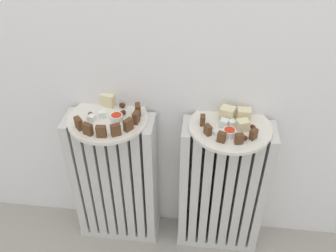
{
  "coord_description": "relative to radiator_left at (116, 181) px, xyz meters",
  "views": [
    {
      "loc": [
        0.11,
        -0.69,
        1.33
      ],
      "look_at": [
        0.0,
        0.28,
        0.58
      ],
      "focal_mm": 38.55,
      "sensor_mm": 36.0,
      "label": 1
    }
  ],
  "objects": [
    {
      "name": "dark_cake_slice_left_1",
      "position": [
        -0.04,
        -0.1,
        0.33
      ],
      "size": [
        0.04,
        0.03,
        0.04
      ],
      "primitive_type": "cube",
      "rotation": [
        0.0,
        0.0,
        -0.38
      ],
      "color": "#56351E",
      "rests_on": "plate_left"
    },
    {
      "name": "medjool_date_left_1",
      "position": [
        0.05,
        0.02,
        0.32
      ],
      "size": [
        0.03,
        0.03,
        0.02
      ],
      "primitive_type": "ellipsoid",
      "rotation": [
        0.0,
        0.0,
        1.15
      ],
      "color": "#3D1E0F",
      "rests_on": "plate_left"
    },
    {
      "name": "radiator_right",
      "position": [
        0.41,
        0.0,
        0.0
      ],
      "size": [
        0.33,
        0.13,
        0.59
      ],
      "color": "silver",
      "rests_on": "ground_plane"
    },
    {
      "name": "dark_cake_slice_right_0",
      "position": [
        0.32,
        -0.0,
        0.33
      ],
      "size": [
        0.02,
        0.03,
        0.04
      ],
      "primitive_type": "cube",
      "rotation": [
        0.0,
        0.0,
        -1.53
      ],
      "color": "#56351E",
      "rests_on": "plate_right"
    },
    {
      "name": "turkish_delight_left_1",
      "position": [
        -0.02,
        -0.0,
        0.32
      ],
      "size": [
        0.03,
        0.03,
        0.02
      ],
      "primitive_type": "cube",
      "rotation": [
        0.0,
        0.0,
        0.38
      ],
      "color": "white",
      "rests_on": "plate_left"
    },
    {
      "name": "dark_cake_slice_left_5",
      "position": [
        0.1,
        -0.02,
        0.33
      ],
      "size": [
        0.02,
        0.03,
        0.04
      ],
      "primitive_type": "cube",
      "rotation": [
        0.0,
        0.0,
        1.4
      ],
      "color": "#56351E",
      "rests_on": "plate_left"
    },
    {
      "name": "medjool_date_right_0",
      "position": [
        0.46,
        -0.07,
        0.32
      ],
      "size": [
        0.03,
        0.02,
        0.01
      ],
      "primitive_type": "ellipsoid",
      "rotation": [
        0.0,
        0.0,
        2.78
      ],
      "color": "#3D1E0F",
      "rests_on": "plate_right"
    },
    {
      "name": "medjool_date_right_1",
      "position": [
        0.49,
        -0.01,
        0.32
      ],
      "size": [
        0.03,
        0.03,
        0.01
      ],
      "primitive_type": "ellipsoid",
      "rotation": [
        0.0,
        0.0,
        1.98
      ],
      "color": "#3D1E0F",
      "rests_on": "plate_right"
    },
    {
      "name": "dark_cake_slice_left_6",
      "position": [
        0.1,
        0.03,
        0.33
      ],
      "size": [
        0.02,
        0.03,
        0.04
      ],
      "primitive_type": "cube",
      "rotation": [
        0.0,
        0.0,
        1.84
      ],
      "color": "#56351E",
      "rests_on": "plate_left"
    },
    {
      "name": "turkish_delight_right_0",
      "position": [
        0.39,
        -0.01,
        0.32
      ],
      "size": [
        0.03,
        0.03,
        0.03
      ],
      "primitive_type": "cube",
      "rotation": [
        0.0,
        0.0,
        1.35
      ],
      "color": "white",
      "rests_on": "plate_right"
    },
    {
      "name": "marble_cake_slice_left_0",
      "position": [
        -0.01,
        0.07,
        0.33
      ],
      "size": [
        0.05,
        0.04,
        0.05
      ],
      "primitive_type": "cube",
      "rotation": [
        0.0,
        0.0,
        -0.32
      ],
      "color": "beige",
      "rests_on": "plate_left"
    },
    {
      "name": "turkish_delight_right_1",
      "position": [
        0.42,
        -0.0,
        0.32
      ],
      "size": [
        0.03,
        0.03,
        0.02
      ],
      "primitive_type": "cube",
      "rotation": [
        0.0,
        0.0,
        0.6
      ],
      "color": "white",
      "rests_on": "plate_right"
    },
    {
      "name": "dark_cake_slice_right_3",
      "position": [
        0.44,
        -0.09,
        0.33
      ],
      "size": [
        0.03,
        0.02,
        0.04
      ],
      "primitive_type": "cube",
      "rotation": [
        0.0,
        0.0,
        0.26
      ],
      "color": "#56351E",
      "rests_on": "plate_right"
    },
    {
      "name": "dark_cake_slice_left_3",
      "position": [
        0.05,
        -0.09,
        0.33
      ],
      "size": [
        0.04,
        0.03,
        0.04
      ],
      "primitive_type": "cube",
      "rotation": [
        0.0,
        0.0,
        0.51
      ],
      "color": "#56351E",
      "rests_on": "plate_left"
    },
    {
      "name": "medjool_date_left_2",
      "position": [
        0.04,
        0.07,
        0.32
      ],
      "size": [
        0.03,
        0.03,
        0.01
      ],
      "primitive_type": "ellipsoid",
      "rotation": [
        0.0,
        0.0,
        2.39
      ],
      "color": "#3D1E0F",
      "rests_on": "plate_left"
    },
    {
      "name": "dark_cake_slice_left_4",
      "position": [
        0.09,
        -0.06,
        0.33
      ],
      "size": [
        0.03,
        0.04,
        0.04
      ],
      "primitive_type": "cube",
      "rotation": [
        0.0,
        0.0,
        0.96
      ],
      "color": "#56351E",
      "rests_on": "plate_left"
    },
    {
      "name": "radiator_left",
      "position": [
        0.0,
        0.0,
        0.0
      ],
      "size": [
        0.33,
        0.13,
        0.59
      ],
      "color": "silver",
      "rests_on": "ground_plane"
    },
    {
      "name": "fork",
      "position": [
        0.36,
        -0.04,
        0.31
      ],
      "size": [
        0.06,
        0.08,
        0.0
      ],
      "color": "silver",
      "rests_on": "plate_right"
    },
    {
      "name": "dark_cake_slice_right_1",
      "position": [
        0.34,
        -0.05,
        0.33
      ],
      "size": [
        0.03,
        0.03,
        0.04
      ],
      "primitive_type": "cube",
      "rotation": [
        0.0,
        0.0,
        -0.93
      ],
      "color": "#56351E",
      "rests_on": "plate_right"
    },
    {
      "name": "marble_cake_slice_right_1",
      "position": [
        0.45,
        -0.02,
        0.33
      ],
      "size": [
        0.05,
        0.04,
        0.04
      ],
      "primitive_type": "cube",
      "rotation": [
        0.0,
        0.0,
        0.35
      ],
      "color": "beige",
      "rests_on": "plate_right"
    },
    {
      "name": "dark_cake_slice_right_4",
      "position": [
        0.48,
        -0.06,
        0.33
      ],
      "size": [
        0.03,
        0.03,
        0.04
      ],
      "primitive_type": "cube",
      "rotation": [
        0.0,
        0.0,
        0.85
      ],
      "color": "#56351E",
      "rests_on": "plate_right"
    },
    {
      "name": "plate_left",
      "position": [
        -0.0,
        -0.0,
        0.31
      ],
      "size": [
        0.28,
        0.28,
        0.01
      ],
      "primitive_type": "cylinder",
      "color": "silver",
      "rests_on": "radiator_left"
    },
    {
      "name": "plate_right",
      "position": [
        0.41,
        -0.0,
        0.31
      ],
      "size": [
        0.28,
        0.28,
        0.01
      ],
      "primitive_type": "cylinder",
      "color": "silver",
      "rests_on": "radiator_right"
    },
    {
      "name": "medjool_date_left_0",
      "position": [
        -0.06,
        -0.0,
        0.32
      ],
      "size": [
        0.02,
        0.03,
        0.02
      ],
      "primitive_type": "ellipsoid",
      "rotation": [
        0.0,
        0.0,
        1.78
      ],
      "color": "#3D1E0F",
      "rests_on": "plate_left"
    },
    {
      "name": "jam_bowl_left",
      "position": [
        0.04,
        -0.01,
        0.32
      ],
      "size": [
        0.04,
        0.04,
        0.02
      ],
      "color": "white",
      "rests_on": "plate_left"
    },
    {
      "name": "marble_cake_slice_right_0",
      "position": [
        0.4,
        0.03,
        0.33
      ],
      "size": [
        0.06,
        0.05,
        0.05
      ],
      "primitive_type": "cube",
      "rotation": [
        0.0,
        0.0,
        -0.33
      ],
      "color": "beige",
      "rests_on": "plate_right"
    },
    {
      "name": "dark_cake_slice_left_2",
      "position": [
        0.01,
        -0.1,
        0.33
      ],
      "size": [
        0.03,
        0.02,
        0.04
      ],
      "primitive_type": "cube",
      "rotation": [
        0.0,
        0.0,
        0.07
      ],
      "color": "#56351E",
      "rests_on": "plate_left"
    },
    {
      "name": "dark_cake_slice_left_0",
      "position": [
        -0.08,
        -0.07,
        0.33
      ],
      "size": [
        0.03,
        0.03,
        0.04
      ],
      "primitive_type": "cube",
      "rotation": [
        0.0,
        0.0,
        -0.82
      ],
      "color": "#56351E",
      "rests_on": "plate_left"
    },
    {
      "name": "jam_bowl_right",
      "position": [
        0.41,
        -0.05,
        0.32
      ],
      "size": [
        0.04,
        0.04,
        0.02
      ],
      "color": "white",
      "rests_on": "plate_right"
    },
    {
      "name": "dark_cake_slice_right_2",
      "position": [
        0.38,
        -0.09,
        0.33
      ],
      "size": [
        0.03,
        0.02,
        0.04
      ],
      "primitive_type": "cube",
      "rotation": [
        0.0,
        0.0,
        -0.34
      ],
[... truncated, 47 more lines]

